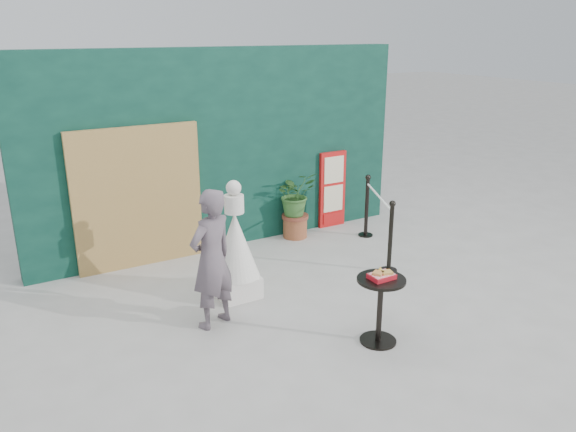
% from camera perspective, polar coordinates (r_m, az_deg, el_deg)
% --- Properties ---
extents(ground, '(60.00, 60.00, 0.00)m').
position_cam_1_polar(ground, '(6.55, 5.41, -11.23)').
color(ground, '#ADAAA5').
rests_on(ground, ground).
extents(back_wall, '(6.00, 0.30, 3.00)m').
position_cam_1_polar(back_wall, '(8.62, -6.60, 6.71)').
color(back_wall, '#0A2F26').
rests_on(back_wall, ground).
extents(bamboo_fence, '(1.80, 0.08, 2.00)m').
position_cam_1_polar(bamboo_fence, '(8.10, -14.94, 1.78)').
color(bamboo_fence, tan).
rests_on(bamboo_fence, ground).
extents(woman, '(0.69, 0.57, 1.62)m').
position_cam_1_polar(woman, '(6.30, -7.77, -4.37)').
color(woman, '#62545C').
rests_on(woman, ground).
extents(menu_board, '(0.50, 0.07, 1.30)m').
position_cam_1_polar(menu_board, '(9.56, 4.53, 2.70)').
color(menu_board, red).
rests_on(menu_board, ground).
extents(statue, '(0.59, 0.59, 1.52)m').
position_cam_1_polar(statue, '(7.03, -5.35, -3.48)').
color(statue, white).
rests_on(statue, ground).
extents(cafe_table, '(0.52, 0.52, 0.75)m').
position_cam_1_polar(cafe_table, '(6.11, 9.35, -8.43)').
color(cafe_table, black).
rests_on(cafe_table, ground).
extents(food_basket, '(0.26, 0.19, 0.11)m').
position_cam_1_polar(food_basket, '(5.99, 9.49, -5.95)').
color(food_basket, red).
rests_on(food_basket, cafe_table).
extents(planter, '(0.64, 0.56, 1.09)m').
position_cam_1_polar(planter, '(9.01, 0.73, 1.65)').
color(planter, '#974F31').
rests_on(planter, ground).
extents(stanchion_barrier, '(0.84, 1.54, 1.03)m').
position_cam_1_polar(stanchion_barrier, '(8.54, 9.09, -0.52)').
color(stanchion_barrier, black).
rests_on(stanchion_barrier, ground).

